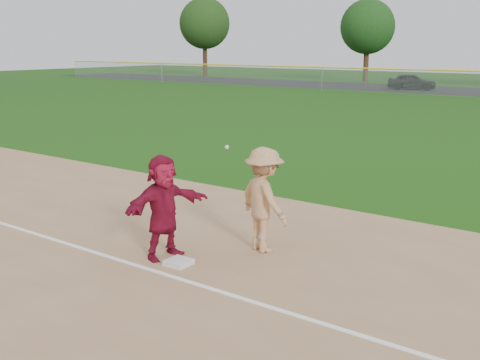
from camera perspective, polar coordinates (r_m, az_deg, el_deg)
The scene contains 8 objects.
ground at distance 11.38m, azimuth -4.62°, elevation -7.73°, with size 160.00×160.00×0.00m, color #1A4A0E.
foul_line at distance 10.83m, azimuth -7.47°, elevation -8.75°, with size 60.00×0.10×0.01m, color white.
first_base at distance 11.18m, azimuth -5.84°, elevation -7.77°, with size 0.43×0.43×0.10m, color silver.
base_runner at distance 11.34m, azimuth -7.29°, elevation -2.51°, with size 1.83×0.58×1.98m, color maroon.
car_left at distance 57.01m, azimuth 15.98°, elevation 8.97°, with size 1.70×4.23×1.44m, color black.
first_base_play at distance 11.60m, azimuth 2.29°, elevation -1.89°, with size 1.50×1.31×2.15m.
tree_0 at distance 78.82m, azimuth -3.37°, elevation 14.59°, with size 6.40×6.40×9.81m.
tree_1 at distance 67.55m, azimuth 12.01°, elevation 14.02°, with size 5.80×5.80×8.75m.
Camera 1 is at (7.15, -7.91, 3.97)m, focal length 45.00 mm.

